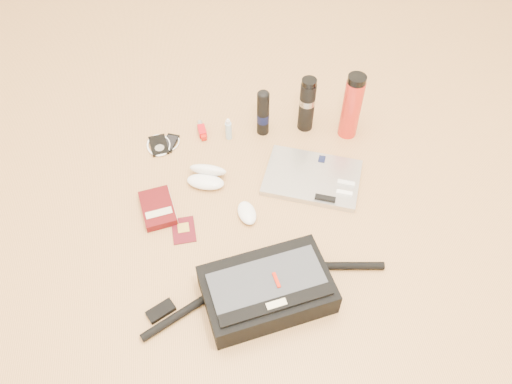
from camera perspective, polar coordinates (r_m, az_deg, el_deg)
ground at (r=1.84m, az=0.08°, el=-3.25°), size 4.00×4.00×0.00m
messenger_bag at (r=1.63m, az=1.20°, el=-11.10°), size 0.83×0.32×0.12m
laptop at (r=1.97m, az=6.48°, el=1.64°), size 0.43×0.37×0.04m
book at (r=1.89m, az=-11.13°, el=-1.82°), size 0.14×0.19×0.03m
passport at (r=1.83m, az=-8.27°, el=-4.32°), size 0.09×0.12×0.01m
mouse at (r=1.84m, az=-1.04°, el=-2.40°), size 0.08×0.12×0.04m
sunglasses_case at (r=1.95m, az=-5.65°, el=1.83°), size 0.18×0.16×0.08m
ipod at (r=2.12m, az=-11.05°, el=5.26°), size 0.11×0.12×0.01m
phone at (r=2.12m, az=-9.82°, el=5.56°), size 0.10×0.11×0.01m
inhaler at (r=2.14m, az=-6.20°, el=7.02°), size 0.04×0.11×0.03m
spray_bottle at (r=2.09m, az=-3.16°, el=7.11°), size 0.04×0.04×0.10m
aerosol_can at (r=2.07m, az=0.81°, el=9.05°), size 0.07×0.07×0.22m
thermos_black at (r=2.09m, az=5.85°, el=9.94°), size 0.08×0.08×0.25m
thermos_red at (r=2.08m, az=10.88°, el=9.55°), size 0.10×0.10×0.30m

